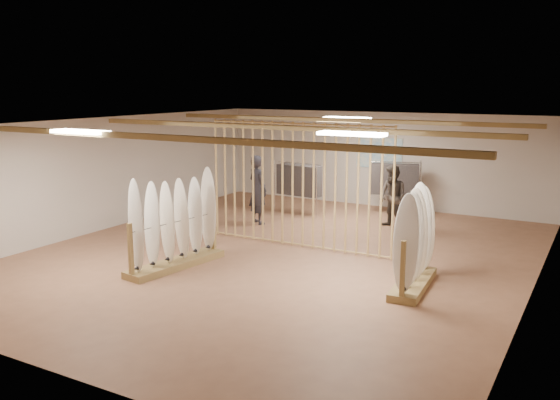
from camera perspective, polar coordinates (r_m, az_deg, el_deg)
The scene contains 16 objects.
floor at distance 12.73m, azimuth -0.00°, elevation -5.31°, with size 12.00×12.00×0.00m, color #8E6044.
ceiling at distance 12.24m, azimuth -0.00°, elevation 7.37°, with size 12.00×12.00×0.00m, color gray.
wall_back at distance 17.83m, azimuth 9.53°, elevation 3.85°, with size 12.00×12.00×0.00m, color beige.
wall_front at distance 7.89m, azimuth -22.02°, elevation -5.85°, with size 12.00×12.00×0.00m, color beige.
wall_left at distance 15.46m, azimuth -16.39°, elevation 2.47°, with size 12.00×12.00×0.00m, color beige.
wall_right at distance 10.91m, azimuth 23.54°, elevation -1.44°, with size 12.00×12.00×0.00m, color beige.
ceiling_slats at distance 12.25m, azimuth -0.00°, elevation 7.00°, with size 9.50×6.12×0.10m, color olive.
light_panels at distance 12.25m, azimuth -0.00°, elevation 7.09°, with size 1.20×0.35×0.06m, color white.
bamboo_partition at distance 13.10m, azimuth 1.72°, elevation 1.44°, with size 4.45×0.05×2.78m.
poster at distance 17.78m, azimuth 9.52°, elevation 4.48°, with size 1.40×0.03×0.90m, color #388AC7.
rack_left at distance 11.92m, azimuth -10.07°, elevation -3.48°, with size 0.83×2.33×1.84m.
rack_right at distance 10.84m, azimuth 12.81°, elevation -5.13°, with size 0.65×1.93×1.81m.
clothing_rack_a at distance 16.51m, azimuth 1.84°, elevation 1.92°, with size 1.39×0.47×1.49m.
clothing_rack_b at distance 16.94m, azimuth 10.99°, elevation 1.99°, with size 1.35×0.75×1.51m.
shopper_a at distance 15.39m, azimuth -2.16°, elevation 1.44°, with size 0.74×0.50×2.04m, color #27252D.
shopper_b at distance 15.13m, azimuth 10.79°, elevation 0.67°, with size 0.88×0.69×1.82m, color #372F2A.
Camera 1 is at (5.99, -10.65, 3.58)m, focal length 38.00 mm.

